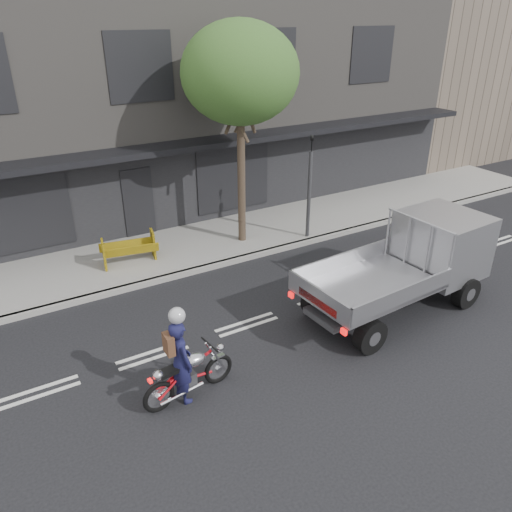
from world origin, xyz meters
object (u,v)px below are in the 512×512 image
object	(u,v)px
street_tree	(240,74)
construction_barrier	(132,251)
rider	(181,361)
traffic_light_pole	(309,193)
motorcycle	(189,374)
flatbed_ute	(429,252)

from	to	relation	value
street_tree	construction_barrier	size ratio (longest dim) A/B	4.25
construction_barrier	rider	bearing A→B (deg)	-98.49
rider	street_tree	bearing A→B (deg)	-45.41
traffic_light_pole	motorcycle	world-z (taller)	traffic_light_pole
traffic_light_pole	flatbed_ute	world-z (taller)	traffic_light_pole
motorcycle	rider	xyz separation A→B (m)	(-0.15, -0.00, 0.36)
traffic_light_pole	construction_barrier	size ratio (longest dim) A/B	2.21
traffic_light_pole	motorcycle	size ratio (longest dim) A/B	1.75
street_tree	flatbed_ute	distance (m)	7.14
street_tree	construction_barrier	distance (m)	5.95
street_tree	motorcycle	size ratio (longest dim) A/B	3.37
street_tree	traffic_light_pole	xyz separation A→B (m)	(2.00, -0.85, -3.63)
motorcycle	construction_barrier	distance (m)	5.85
street_tree	flatbed_ute	size ratio (longest dim) A/B	1.30
traffic_light_pole	motorcycle	bearing A→B (deg)	-142.23
traffic_light_pole	rider	distance (m)	8.23
flatbed_ute	street_tree	bearing A→B (deg)	111.19
motorcycle	flatbed_ute	size ratio (longest dim) A/B	0.39
street_tree	rider	size ratio (longest dim) A/B	3.80
rider	flatbed_ute	world-z (taller)	flatbed_ute
street_tree	motorcycle	distance (m)	8.68
motorcycle	construction_barrier	size ratio (longest dim) A/B	1.26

